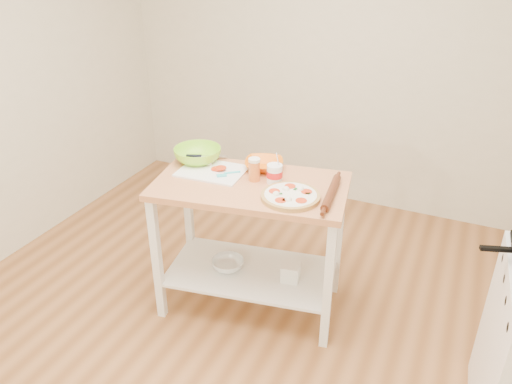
{
  "coord_description": "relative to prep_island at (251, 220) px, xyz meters",
  "views": [
    {
      "loc": [
        1.06,
        -1.86,
        2.23
      ],
      "look_at": [
        -0.05,
        0.58,
        0.82
      ],
      "focal_mm": 35.0,
      "sensor_mm": 36.0,
      "label": 1
    }
  ],
  "objects": [
    {
      "name": "orange_bowl",
      "position": [
        -0.01,
        0.22,
        0.28
      ],
      "size": [
        0.3,
        0.3,
        0.06
      ],
      "primitive_type": "imported",
      "rotation": [
        0.0,
        0.0,
        0.32
      ],
      "color": "orange",
      "rests_on": "prep_island"
    },
    {
      "name": "prep_island",
      "position": [
        0.0,
        0.0,
        0.0
      ],
      "size": [
        1.23,
        0.81,
        0.9
      ],
      "rotation": [
        0.0,
        0.0,
        0.17
      ],
      "color": "tan",
      "rests_on": "ground"
    },
    {
      "name": "knife",
      "position": [
        -0.45,
        0.19,
        0.27
      ],
      "size": [
        0.26,
        0.13,
        0.01
      ],
      "rotation": [
        0.0,
        0.0,
        0.36
      ],
      "color": "silver",
      "rests_on": "cutting_board"
    },
    {
      "name": "shelf_bin",
      "position": [
        0.27,
        0.02,
        -0.33
      ],
      "size": [
        0.13,
        0.13,
        0.11
      ],
      "primitive_type": "cube",
      "rotation": [
        0.0,
        0.0,
        0.17
      ],
      "color": "white",
      "rests_on": "prep_island"
    },
    {
      "name": "beer_pint",
      "position": [
        0.0,
        0.05,
        0.32
      ],
      "size": [
        0.07,
        0.07,
        0.14
      ],
      "color": "orange",
      "rests_on": "prep_island"
    },
    {
      "name": "room_shell",
      "position": [
        0.07,
        -0.54,
        0.7
      ],
      "size": [
        4.04,
        4.54,
        2.74
      ],
      "color": "#9F673A",
      "rests_on": "ground"
    },
    {
      "name": "pizza",
      "position": [
        0.28,
        -0.08,
        0.27
      ],
      "size": [
        0.33,
        0.33,
        0.05
      ],
      "rotation": [
        0.0,
        0.0,
        0.44
      ],
      "color": "tan",
      "rests_on": "prep_island"
    },
    {
      "name": "spatula",
      "position": [
        -0.17,
        0.03,
        0.27
      ],
      "size": [
        0.12,
        0.13,
        0.01
      ],
      "rotation": [
        0.0,
        0.0,
        0.65
      ],
      "color": "#35C6D0",
      "rests_on": "cutting_board"
    },
    {
      "name": "rolling_pin",
      "position": [
        0.48,
        0.04,
        0.28
      ],
      "size": [
        0.09,
        0.4,
        0.05
      ],
      "primitive_type": "cylinder",
      "rotation": [
        1.57,
        0.0,
        0.11
      ],
      "color": "#582814",
      "rests_on": "prep_island"
    },
    {
      "name": "cutting_board",
      "position": [
        -0.28,
        0.05,
        0.26
      ],
      "size": [
        0.42,
        0.32,
        0.04
      ],
      "rotation": [
        0.0,
        0.0,
        0.06
      ],
      "color": "white",
      "rests_on": "prep_island"
    },
    {
      "name": "yogurt_tub",
      "position": [
        0.13,
        0.07,
        0.31
      ],
      "size": [
        0.09,
        0.09,
        0.2
      ],
      "color": "white",
      "rests_on": "prep_island"
    },
    {
      "name": "shelf_glass_bowl",
      "position": [
        -0.15,
        -0.04,
        -0.35
      ],
      "size": [
        0.25,
        0.25,
        0.07
      ],
      "primitive_type": "imported",
      "rotation": [
        0.0,
        0.0,
        0.21
      ],
      "color": "silver",
      "rests_on": "prep_island"
    },
    {
      "name": "green_bowl",
      "position": [
        -0.44,
        0.14,
        0.3
      ],
      "size": [
        0.36,
        0.36,
        0.1
      ],
      "primitive_type": "imported",
      "rotation": [
        0.0,
        0.0,
        -0.2
      ],
      "color": "#8CDE29",
      "rests_on": "prep_island"
    }
  ]
}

